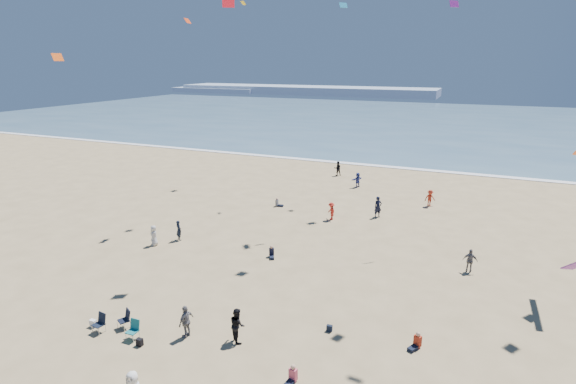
% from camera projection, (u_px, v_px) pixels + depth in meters
% --- Properties ---
extents(ground, '(220.00, 220.00, 0.00)m').
position_uv_depth(ground, '(172.00, 384.00, 19.21)').
color(ground, tan).
rests_on(ground, ground).
extents(ocean, '(220.00, 100.00, 0.06)m').
position_uv_depth(ocean, '(429.00, 122.00, 103.02)').
color(ocean, '#476B84').
rests_on(ocean, ground).
extents(surf_line, '(220.00, 1.20, 0.08)m').
position_uv_depth(surf_line, '(385.00, 167.00, 58.90)').
color(surf_line, white).
rests_on(surf_line, ground).
extents(headland_far, '(110.00, 20.00, 3.20)m').
position_uv_depth(headland_far, '(304.00, 90.00, 191.48)').
color(headland_far, '#7A8EA8').
rests_on(headland_far, ground).
extents(headland_near, '(40.00, 14.00, 2.00)m').
position_uv_depth(headland_near, '(218.00, 90.00, 202.39)').
color(headland_near, '#7A8EA8').
rests_on(headland_near, ground).
extents(standing_flyers, '(31.47, 40.70, 1.88)m').
position_uv_depth(standing_flyers, '(345.00, 235.00, 33.46)').
color(standing_flyers, white).
rests_on(standing_flyers, ground).
extents(seated_group, '(16.29, 31.68, 0.84)m').
position_uv_depth(seated_group, '(275.00, 295.00, 25.73)').
color(seated_group, white).
rests_on(seated_group, ground).
extents(chair_cluster, '(2.65, 1.55, 1.00)m').
position_uv_depth(chair_cluster, '(118.00, 325.00, 22.68)').
color(chair_cluster, black).
rests_on(chair_cluster, ground).
extents(white_tote, '(0.35, 0.20, 0.40)m').
position_uv_depth(white_tote, '(93.00, 323.00, 23.32)').
color(white_tote, white).
rests_on(white_tote, ground).
extents(black_backpack, '(0.30, 0.22, 0.38)m').
position_uv_depth(black_backpack, '(140.00, 342.00, 21.77)').
color(black_backpack, black).
rests_on(black_backpack, ground).
extents(navy_bag, '(0.28, 0.18, 0.34)m').
position_uv_depth(navy_bag, '(329.00, 328.00, 22.94)').
color(navy_bag, black).
rests_on(navy_bag, ground).
extents(kites_aloft, '(36.11, 41.88, 28.21)m').
position_uv_depth(kites_aloft, '(464.00, 20.00, 23.09)').
color(kites_aloft, '#E24B25').
rests_on(kites_aloft, ground).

